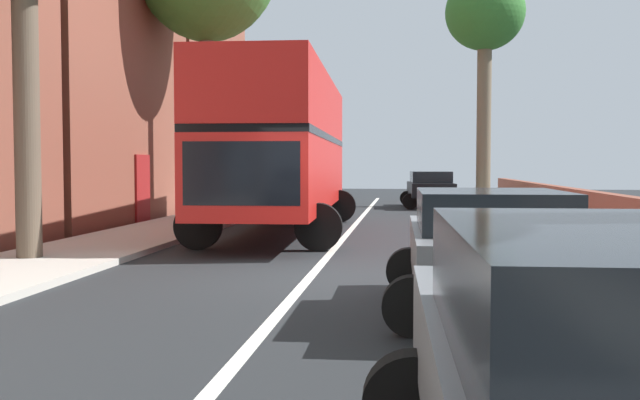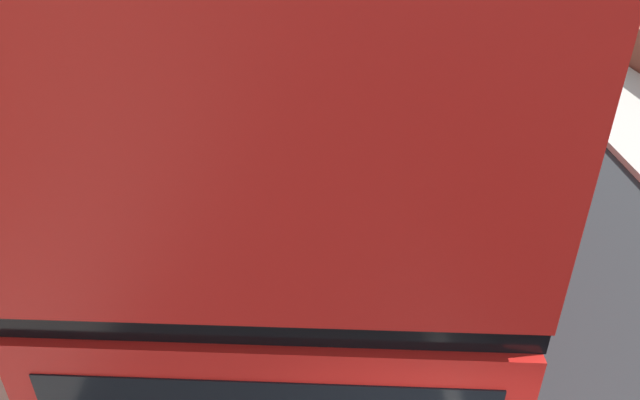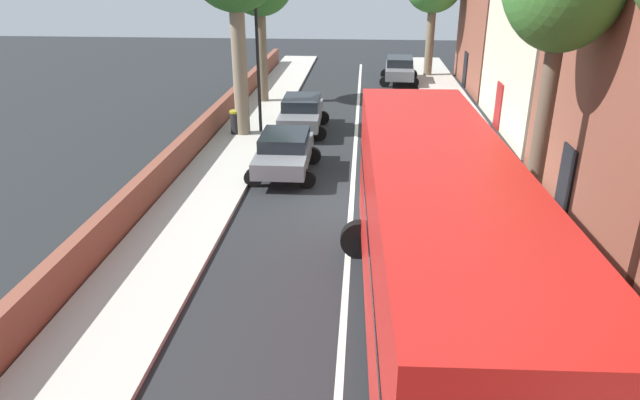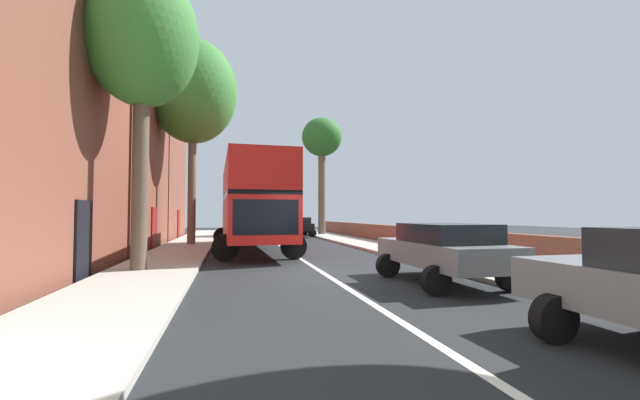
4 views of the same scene
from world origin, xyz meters
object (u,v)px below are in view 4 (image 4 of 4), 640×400
at_px(parked_car_black_right_0, 297,225).
at_px(street_tree_left_2, 193,92).
at_px(double_decker_bus, 252,201).
at_px(parked_car_grey_right_2, 444,249).
at_px(street_tree_right_1, 322,141).
at_px(street_tree_left_0, 143,40).

bearing_deg(parked_car_black_right_0, street_tree_left_2, -131.86).
height_order(double_decker_bus, parked_car_grey_right_2, double_decker_bus).
relative_size(parked_car_grey_right_2, street_tree_right_1, 0.41).
distance_m(street_tree_left_0, street_tree_right_1, 21.84).
distance_m(parked_car_grey_right_2, street_tree_left_0, 10.46).
distance_m(parked_car_grey_right_2, street_tree_right_1, 24.07).
distance_m(double_decker_bus, street_tree_left_0, 8.54).
bearing_deg(street_tree_right_1, street_tree_left_0, -117.52).
bearing_deg(parked_car_grey_right_2, parked_car_black_right_0, 89.99).
bearing_deg(street_tree_left_0, double_decker_bus, 60.32).
relative_size(double_decker_bus, street_tree_left_0, 1.25).
relative_size(parked_car_black_right_0, parked_car_grey_right_2, 1.11).
bearing_deg(street_tree_left_0, street_tree_right_1, 62.48).
height_order(parked_car_grey_right_2, street_tree_left_2, street_tree_left_2).
distance_m(double_decker_bus, street_tree_right_1, 15.65).
bearing_deg(parked_car_grey_right_2, street_tree_right_1, 84.25).
xyz_separation_m(street_tree_left_0, street_tree_left_2, (0.51, 10.01, 1.60)).
relative_size(parked_car_grey_right_2, street_tree_left_0, 0.45).
bearing_deg(street_tree_right_1, street_tree_left_2, -135.70).
xyz_separation_m(double_decker_bus, parked_car_black_right_0, (4.20, 11.84, -1.47)).
distance_m(double_decker_bus, parked_car_grey_right_2, 10.77).
bearing_deg(double_decker_bus, street_tree_right_1, 63.55).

